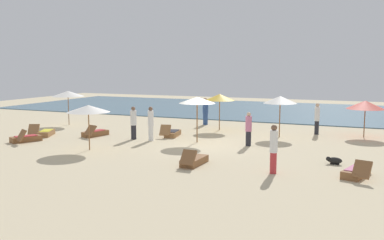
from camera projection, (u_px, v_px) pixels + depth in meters
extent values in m
plane|color=beige|center=(205.00, 145.00, 20.88)|extent=(60.00, 60.00, 0.00)
cube|color=#476B7F|center=(275.00, 110.00, 36.43)|extent=(48.00, 16.00, 0.06)
cylinder|color=brown|center=(280.00, 117.00, 22.97)|extent=(0.06, 0.06, 2.21)
cone|color=white|center=(280.00, 100.00, 22.85)|extent=(1.83, 1.83, 0.40)
cylinder|color=olive|center=(197.00, 120.00, 21.43)|extent=(0.06, 0.06, 2.28)
cone|color=silver|center=(197.00, 100.00, 21.29)|extent=(1.86, 1.86, 0.32)
cylinder|color=brown|center=(68.00, 108.00, 27.73)|extent=(0.05, 0.05, 2.19)
cone|color=white|center=(68.00, 94.00, 27.60)|extent=(2.10, 2.10, 0.36)
cylinder|color=brown|center=(219.00, 113.00, 25.44)|extent=(0.06, 0.06, 2.16)
cone|color=gold|center=(220.00, 97.00, 25.32)|extent=(1.81, 1.81, 0.39)
cylinder|color=brown|center=(89.00, 128.00, 19.47)|extent=(0.05, 0.05, 2.05)
cone|color=white|center=(88.00, 109.00, 19.35)|extent=(1.99, 1.99, 0.33)
cylinder|color=brown|center=(365.00, 119.00, 22.96)|extent=(0.06, 0.06, 1.96)
cone|color=#D84C3F|center=(365.00, 105.00, 22.86)|extent=(2.01, 2.01, 0.46)
cube|color=brown|center=(26.00, 139.00, 21.71)|extent=(1.23, 1.61, 0.28)
cube|color=brown|center=(21.00, 136.00, 20.98)|extent=(0.69, 0.62, 0.59)
cube|color=#BF3338|center=(26.00, 136.00, 21.69)|extent=(0.94, 1.17, 0.03)
cube|color=brown|center=(356.00, 173.00, 14.92)|extent=(1.00, 1.61, 0.28)
cube|color=brown|center=(362.00, 169.00, 14.19)|extent=(0.67, 0.57, 0.57)
cube|color=#D17299|center=(356.00, 168.00, 14.90)|extent=(0.79, 1.15, 0.03)
cube|color=brown|center=(194.00, 161.00, 16.71)|extent=(0.67, 1.53, 0.28)
cube|color=brown|center=(188.00, 158.00, 16.02)|extent=(0.59, 0.48, 0.56)
cube|color=brown|center=(95.00, 134.00, 23.43)|extent=(0.95, 1.60, 0.28)
cube|color=brown|center=(90.00, 130.00, 22.71)|extent=(0.67, 0.60, 0.54)
cube|color=#BF3338|center=(95.00, 131.00, 23.41)|extent=(0.75, 1.14, 0.03)
cube|color=olive|center=(46.00, 133.00, 23.54)|extent=(1.19, 1.61, 0.28)
cube|color=olive|center=(34.00, 129.00, 23.04)|extent=(0.71, 0.65, 0.56)
cube|color=yellow|center=(46.00, 130.00, 23.52)|extent=(0.91, 1.17, 0.03)
cube|color=olive|center=(173.00, 134.00, 23.38)|extent=(0.86, 1.58, 0.28)
cube|color=olive|center=(165.00, 130.00, 22.76)|extent=(0.64, 0.54, 0.56)
cube|color=#26262D|center=(173.00, 131.00, 23.36)|extent=(0.69, 1.12, 0.03)
cylinder|color=#26262D|center=(248.00, 139.00, 20.54)|extent=(0.37, 0.37, 0.72)
cylinder|color=#D17299|center=(249.00, 124.00, 20.45)|extent=(0.44, 0.44, 0.75)
sphere|color=beige|center=(249.00, 114.00, 20.39)|extent=(0.20, 0.20, 0.20)
cylinder|color=white|center=(151.00, 133.00, 21.93)|extent=(0.33, 0.33, 0.78)
cylinder|color=white|center=(151.00, 118.00, 21.83)|extent=(0.39, 0.39, 0.81)
sphere|color=brown|center=(151.00, 109.00, 21.76)|extent=(0.22, 0.22, 0.22)
cylinder|color=#2D4C8C|center=(205.00, 119.00, 27.89)|extent=(0.42, 0.42, 0.78)
cylinder|color=#2D4C8C|center=(205.00, 107.00, 27.79)|extent=(0.49, 0.49, 0.81)
sphere|color=tan|center=(206.00, 99.00, 27.72)|extent=(0.22, 0.22, 0.22)
cylinder|color=#BF3338|center=(273.00, 163.00, 15.30)|extent=(0.28, 0.28, 0.78)
cylinder|color=white|center=(274.00, 141.00, 15.19)|extent=(0.33, 0.33, 0.81)
sphere|color=brown|center=(274.00, 128.00, 15.13)|extent=(0.22, 0.22, 0.22)
cylinder|color=#26262D|center=(134.00, 132.00, 22.37)|extent=(0.32, 0.32, 0.76)
cylinder|color=white|center=(133.00, 118.00, 22.27)|extent=(0.38, 0.38, 0.79)
sphere|color=brown|center=(133.00, 109.00, 22.21)|extent=(0.21, 0.21, 0.21)
cylinder|color=#26262D|center=(317.00, 128.00, 23.94)|extent=(0.31, 0.31, 0.78)
cylinder|color=white|center=(317.00, 114.00, 23.84)|extent=(0.37, 0.37, 0.81)
sphere|color=beige|center=(318.00, 105.00, 23.77)|extent=(0.22, 0.22, 0.22)
cube|color=black|center=(335.00, 164.00, 16.75)|extent=(0.35, 0.21, 0.04)
ellipsoid|color=black|center=(335.00, 160.00, 16.73)|extent=(0.59, 0.30, 0.26)
sphere|color=black|center=(328.00, 159.00, 16.80)|extent=(0.18, 0.18, 0.18)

